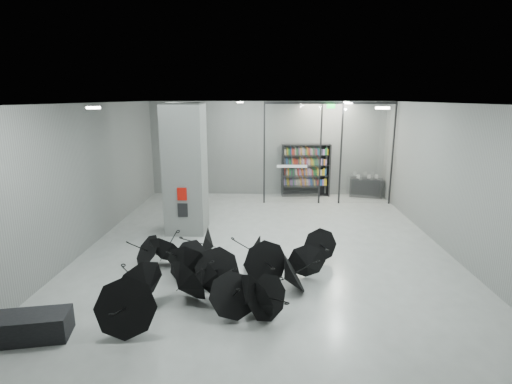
{
  "coord_description": "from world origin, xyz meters",
  "views": [
    {
      "loc": [
        0.06,
        -9.94,
        4.14
      ],
      "look_at": [
        -0.3,
        1.5,
        1.4
      ],
      "focal_mm": 27.72,
      "sensor_mm": 36.0,
      "label": 1
    }
  ],
  "objects_px": {
    "bookshelf": "(306,170)",
    "umbrella_cluster": "(215,277)",
    "bench": "(27,327)",
    "shop_counter": "(366,188)",
    "column": "(185,169)"
  },
  "relations": [
    {
      "from": "bench",
      "to": "bookshelf",
      "type": "relative_size",
      "value": 0.64
    },
    {
      "from": "bench",
      "to": "umbrella_cluster",
      "type": "height_order",
      "value": "umbrella_cluster"
    },
    {
      "from": "bookshelf",
      "to": "column",
      "type": "bearing_deg",
      "value": -137.09
    },
    {
      "from": "column",
      "to": "umbrella_cluster",
      "type": "height_order",
      "value": "column"
    },
    {
      "from": "column",
      "to": "shop_counter",
      "type": "bearing_deg",
      "value": 34.43
    },
    {
      "from": "column",
      "to": "shop_counter",
      "type": "xyz_separation_m",
      "value": [
        6.75,
        4.62,
        -1.6
      ]
    },
    {
      "from": "bookshelf",
      "to": "shop_counter",
      "type": "bearing_deg",
      "value": -8.61
    },
    {
      "from": "bench",
      "to": "column",
      "type": "bearing_deg",
      "value": 62.58
    },
    {
      "from": "bench",
      "to": "bookshelf",
      "type": "xyz_separation_m",
      "value": [
        5.82,
        10.64,
        0.89
      ]
    },
    {
      "from": "bookshelf",
      "to": "umbrella_cluster",
      "type": "distance_m",
      "value": 9.2
    },
    {
      "from": "bench",
      "to": "shop_counter",
      "type": "bearing_deg",
      "value": 39.66
    },
    {
      "from": "shop_counter",
      "to": "umbrella_cluster",
      "type": "relative_size",
      "value": 0.25
    },
    {
      "from": "shop_counter",
      "to": "umbrella_cluster",
      "type": "height_order",
      "value": "umbrella_cluster"
    },
    {
      "from": "bookshelf",
      "to": "umbrella_cluster",
      "type": "bearing_deg",
      "value": -113.39
    },
    {
      "from": "bench",
      "to": "shop_counter",
      "type": "distance_m",
      "value": 13.46
    }
  ]
}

